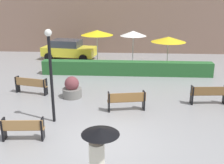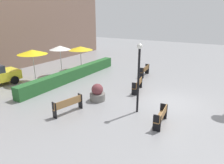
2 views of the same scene
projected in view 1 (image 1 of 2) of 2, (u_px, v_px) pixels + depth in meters
The scene contains 14 objects.
ground_plane at pixel (106, 139), 10.10m from camera, with size 60.00×60.00×0.00m, color gray.
bench_far_left at pixel (31, 84), 14.49m from camera, with size 1.83×0.71×0.87m.
bench_far_right at pixel (209, 93), 13.11m from camera, with size 1.74×0.50×0.90m.
bench_mid_center at pixel (127, 100), 12.38m from camera, with size 1.75×0.66×0.88m.
bench_near_left at pixel (23, 128), 9.87m from camera, with size 1.54×0.49×0.82m.
pedestrian_with_umbrella at pixel (98, 157), 6.62m from camera, with size 0.91×0.91×2.11m.
planter_pot at pixel (72, 88), 14.02m from camera, with size 0.97×0.97×1.10m.
lamp_post at pixel (51, 67), 10.77m from camera, with size 0.28×0.28×3.81m.
patio_umbrella_yellow at pixel (97, 33), 19.54m from camera, with size 2.29×2.29×2.61m.
patio_umbrella_white at pixel (133, 33), 18.97m from camera, with size 1.83×1.83×2.64m.
patio_umbrella_yellow_far at pixel (168, 39), 18.63m from camera, with size 2.35×2.35×2.30m.
hedge_strip at pixel (126, 68), 17.90m from camera, with size 11.00×0.70×0.90m, color #28602D.
building_facade at pixel (121, 3), 23.99m from camera, with size 28.00×1.20×8.60m, color #846656.
parked_car at pixel (69, 49), 22.10m from camera, with size 4.41×2.46×1.57m.
Camera 1 is at (0.77, -8.95, 5.07)m, focal length 44.17 mm.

